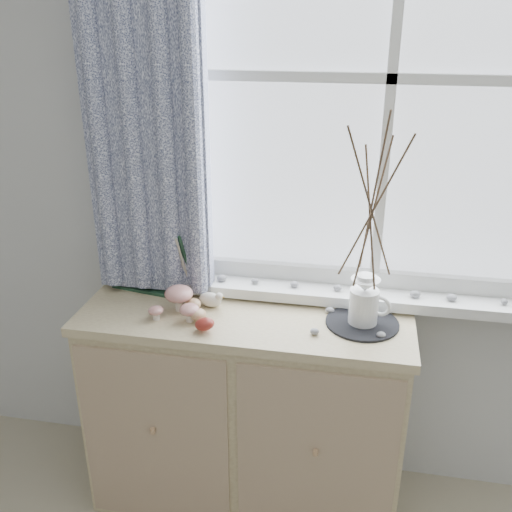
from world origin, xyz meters
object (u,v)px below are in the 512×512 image
(sideboard, at_px, (246,410))
(toadstool_cluster, at_px, (179,300))
(botanical_book, at_px, (149,262))
(twig_pitcher, at_px, (372,204))

(sideboard, xyz_separation_m, toadstool_cluster, (-0.23, -0.04, 0.48))
(sideboard, bearing_deg, toadstool_cluster, -169.75)
(botanical_book, height_order, toadstool_cluster, botanical_book)
(sideboard, distance_m, twig_pitcher, 0.96)
(sideboard, relative_size, botanical_book, 3.17)
(sideboard, distance_m, botanical_book, 0.68)
(twig_pitcher, bearing_deg, botanical_book, -168.88)
(sideboard, relative_size, twig_pitcher, 1.58)
(sideboard, bearing_deg, botanical_book, 165.92)
(botanical_book, distance_m, toadstool_cluster, 0.22)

